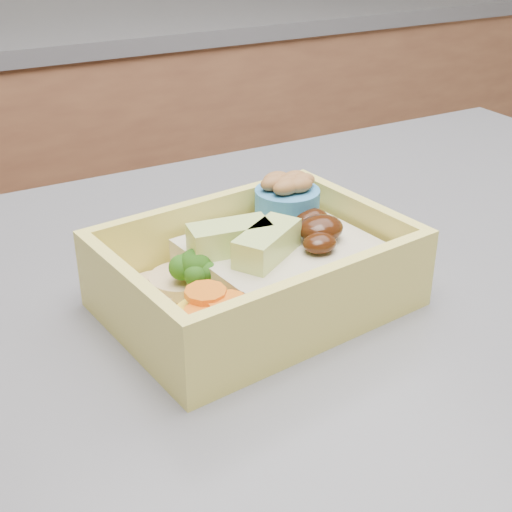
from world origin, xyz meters
TOP-DOWN VIEW (x-y plane):
  - bento_box at (0.16, 0.05)m, footprint 0.20×0.15m

SIDE VIEW (x-z plane):
  - bento_box at x=0.16m, z-range 0.91..0.98m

